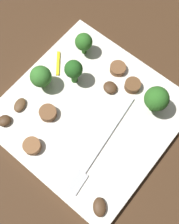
{
  "coord_description": "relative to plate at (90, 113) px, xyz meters",
  "views": [
    {
      "loc": [
        0.13,
        0.1,
        0.45
      ],
      "look_at": [
        0.0,
        0.0,
        0.01
      ],
      "focal_mm": 45.48,
      "sensor_mm": 36.0,
      "label": 1
    }
  ],
  "objects": [
    {
      "name": "ground_plane",
      "position": [
        0.0,
        0.0,
        -0.01
      ],
      "size": [
        1.4,
        1.4,
        0.0
      ],
      "primitive_type": "plane",
      "color": "#422B19"
    },
    {
      "name": "plate",
      "position": [
        0.0,
        0.0,
        0.0
      ],
      "size": [
        0.26,
        0.26,
        0.01
      ],
      "primitive_type": "cube",
      "color": "white",
      "rests_on": "ground_plane"
    },
    {
      "name": "fork",
      "position": [
        0.04,
        0.05,
        0.01
      ],
      "size": [
        0.18,
        0.03,
        0.0
      ],
      "rotation": [
        0.0,
        0.0,
        0.11
      ],
      "color": "silver",
      "rests_on": "plate"
    },
    {
      "name": "broccoli_floret_0",
      "position": [
        -0.03,
        -0.06,
        0.04
      ],
      "size": [
        0.03,
        0.03,
        0.05
      ],
      "color": "#296420",
      "rests_on": "plate"
    },
    {
      "name": "broccoli_floret_1",
      "position": [
        0.01,
        -0.09,
        0.04
      ],
      "size": [
        0.03,
        0.03,
        0.05
      ],
      "color": "#408630",
      "rests_on": "plate"
    },
    {
      "name": "broccoli_floret_2",
      "position": [
        -0.08,
        -0.08,
        0.04
      ],
      "size": [
        0.03,
        0.03,
        0.05
      ],
      "color": "#347525",
      "rests_on": "plate"
    },
    {
      "name": "broccoli_floret_3",
      "position": [
        -0.07,
        0.07,
        0.04
      ],
      "size": [
        0.04,
        0.04,
        0.06
      ],
      "color": "#347525",
      "rests_on": "plate"
    },
    {
      "name": "sausage_slice_0",
      "position": [
        0.05,
        -0.05,
        0.01
      ],
      "size": [
        0.03,
        0.03,
        0.01
      ],
      "primitive_type": "cylinder",
      "rotation": [
        0.0,
        0.0,
        0.21
      ],
      "color": "brown",
      "rests_on": "plate"
    },
    {
      "name": "sausage_slice_1",
      "position": [
        -0.08,
        0.03,
        0.01
      ],
      "size": [
        0.03,
        0.03,
        0.01
      ],
      "primitive_type": "cylinder",
      "rotation": [
        0.0,
        0.0,
        0.3
      ],
      "color": "brown",
      "rests_on": "plate"
    },
    {
      "name": "sausage_slice_2",
      "position": [
        0.1,
        -0.03,
        0.01
      ],
      "size": [
        0.03,
        0.03,
        0.01
      ],
      "primitive_type": "cylinder",
      "rotation": [
        0.0,
        0.0,
        1.4
      ],
      "color": "brown",
      "rests_on": "plate"
    },
    {
      "name": "sausage_slice_3",
      "position": [
        -0.09,
        -0.01,
        0.01
      ],
      "size": [
        0.04,
        0.04,
        0.01
      ],
      "primitive_type": "cylinder",
      "rotation": [
        0.0,
        0.0,
        1.93
      ],
      "color": "brown",
      "rests_on": "plate"
    },
    {
      "name": "mushroom_0",
      "position": [
        0.1,
        0.1,
        0.01
      ],
      "size": [
        0.03,
        0.03,
        0.01
      ],
      "primitive_type": "ellipsoid",
      "rotation": [
        0.0,
        0.0,
        0.75
      ],
      "color": "#4C331E",
      "rests_on": "plate"
    },
    {
      "name": "mushroom_1",
      "position": [
        -0.05,
        -0.0,
        0.01
      ],
      "size": [
        0.02,
        0.03,
        0.01
      ],
      "primitive_type": "ellipsoid",
      "rotation": [
        0.0,
        0.0,
        4.61
      ],
      "color": "#4C331E",
      "rests_on": "plate"
    },
    {
      "name": "mushroom_2",
      "position": [
        0.1,
        -0.09,
        0.01
      ],
      "size": [
        0.03,
        0.03,
        0.01
      ],
      "primitive_type": "ellipsoid",
      "rotation": [
        0.0,
        0.0,
        5.92
      ],
      "color": "#4C331E",
      "rests_on": "plate"
    },
    {
      "name": "mushroom_3",
      "position": [
        0.06,
        -0.09,
        0.01
      ],
      "size": [
        0.03,
        0.02,
        0.01
      ],
      "primitive_type": "ellipsoid",
      "rotation": [
        0.0,
        0.0,
        3.44
      ],
      "color": "brown",
      "rests_on": "plate"
    },
    {
      "name": "pepper_strip_0",
      "position": [
        -0.03,
        -0.1,
        0.01
      ],
      "size": [
        0.04,
        0.03,
        0.0
      ],
      "primitive_type": "cube",
      "rotation": [
        0.0,
        0.0,
        3.83
      ],
      "color": "yellow",
      "rests_on": "plate"
    }
  ]
}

